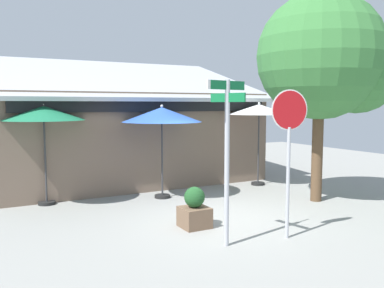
{
  "coord_description": "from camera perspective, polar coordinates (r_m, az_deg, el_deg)",
  "views": [
    {
      "loc": [
        -5.05,
        -7.91,
        2.61
      ],
      "look_at": [
        -0.11,
        1.2,
        1.6
      ],
      "focal_mm": 38.04,
      "sensor_mm": 36.0,
      "label": 1
    }
  ],
  "objects": [
    {
      "name": "patio_umbrella_ivory_right",
      "position": [
        13.23,
        9.38,
        4.67
      ],
      "size": [
        2.0,
        2.0,
        2.68
      ],
      "color": "black",
      "rests_on": "ground"
    },
    {
      "name": "patio_umbrella_royal_blue_center",
      "position": [
        11.25,
        -4.25,
        4.03
      ],
      "size": [
        2.21,
        2.21,
        2.6
      ],
      "color": "black",
      "rests_on": "ground"
    },
    {
      "name": "patio_umbrella_forest_green_left",
      "position": [
        11.12,
        -20.08,
        3.97
      ],
      "size": [
        2.08,
        2.08,
        2.65
      ],
      "color": "black",
      "rests_on": "ground"
    },
    {
      "name": "shade_tree",
      "position": [
        11.52,
        18.72,
        11.09
      ],
      "size": [
        3.76,
        3.34,
        5.54
      ],
      "color": "brown",
      "rests_on": "ground"
    },
    {
      "name": "street_sign_post",
      "position": [
        7.39,
        4.91,
        -0.24
      ],
      "size": [
        0.9,
        0.84,
        3.05
      ],
      "color": "#A8AAB2",
      "rests_on": "ground"
    },
    {
      "name": "ground_plane",
      "position": [
        9.75,
        3.98,
        -10.28
      ],
      "size": [
        28.0,
        28.0,
        0.1
      ],
      "primitive_type": "cube",
      "color": "gray"
    },
    {
      "name": "sidewalk_planter",
      "position": [
        8.75,
        0.35,
        -9.2
      ],
      "size": [
        0.58,
        0.58,
        0.87
      ],
      "color": "brown",
      "rests_on": "ground"
    },
    {
      "name": "stop_sign",
      "position": [
        8.01,
        13.45,
        1.21
      ],
      "size": [
        0.77,
        0.15,
        2.9
      ],
      "color": "#A8AAB2",
      "rests_on": "ground"
    },
    {
      "name": "cafe_building",
      "position": [
        14.44,
        -9.46,
        1.42
      ],
      "size": [
        8.97,
        5.62,
        4.33
      ],
      "color": "#705B4C",
      "rests_on": "ground"
    }
  ]
}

